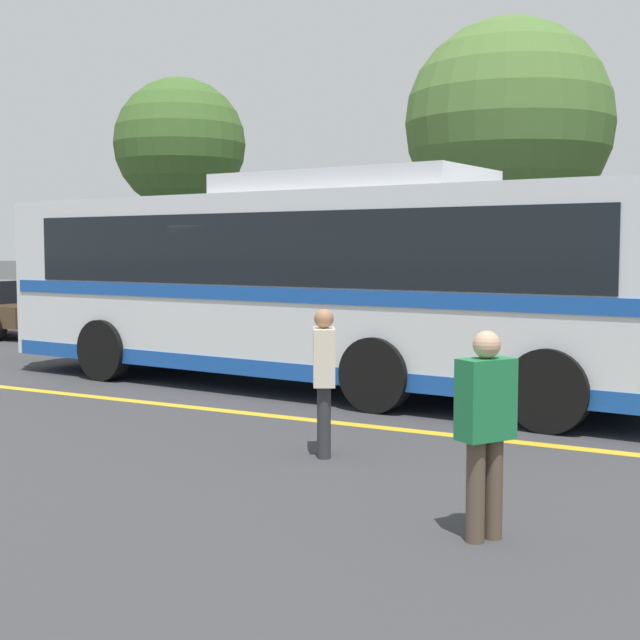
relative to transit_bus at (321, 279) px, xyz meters
The scene contains 10 objects.
ground_plane 1.87m from the transit_bus, behind, with size 220.00×220.00×0.00m, color #38383A.
lane_strip_0 2.77m from the transit_bus, 90.34° to the right, with size 0.20×31.14×0.01m, color gold.
curb_strip 5.64m from the transit_bus, 90.14° to the left, with size 39.14×0.36×0.15m, color #99999E.
transit_bus is the anchor object (origin of this frame).
parked_car_1 6.77m from the transit_bus, 147.95° to the left, with size 4.24×2.11×1.51m.
parked_car_2 3.92m from the transit_bus, 77.88° to the left, with size 4.04×1.83×1.41m.
pedestrian_0 4.47m from the transit_bus, 60.71° to the right, with size 0.40×0.47×1.54m.
pedestrian_1 7.20m from the transit_bus, 51.39° to the right, with size 0.41×0.47×1.56m.
tree_1 13.99m from the transit_bus, 136.61° to the left, with size 3.85×3.85×7.11m.
tree_2 9.73m from the transit_bus, 89.51° to the left, with size 4.93×4.93×7.57m.
Camera 1 is at (7.31, -11.93, 2.16)m, focal length 50.00 mm.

